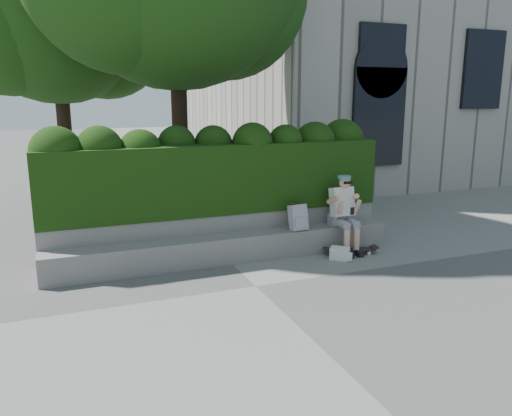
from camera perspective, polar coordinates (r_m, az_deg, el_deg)
name	(u,v)px	position (r m, az deg, el deg)	size (l,w,h in m)	color
ground	(256,286)	(7.49, -0.03, -8.93)	(80.00, 80.00, 0.00)	slate
bench_ledge	(229,248)	(8.52, -3.13, -4.64)	(6.00, 0.45, 0.45)	gray
planter_wall	(220,233)	(8.91, -4.11, -2.87)	(6.00, 0.50, 0.75)	gray
hedge	(216,177)	(8.92, -4.65, 3.54)	(6.00, 1.00, 1.20)	black
tree_right	(55,7)	(13.19, -22.03, 20.50)	(4.40, 4.40, 6.97)	black
person	(344,210)	(9.10, 9.97, -0.26)	(0.40, 0.76, 1.38)	gray
skateboard	(351,250)	(9.09, 10.81, -4.72)	(0.89, 0.41, 0.09)	black
backpack_plaid	(298,218)	(8.78, 4.84, -1.09)	(0.31, 0.16, 0.45)	silver
backpack_ground	(340,253)	(8.77, 9.55, -5.13)	(0.32, 0.23, 0.21)	silver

